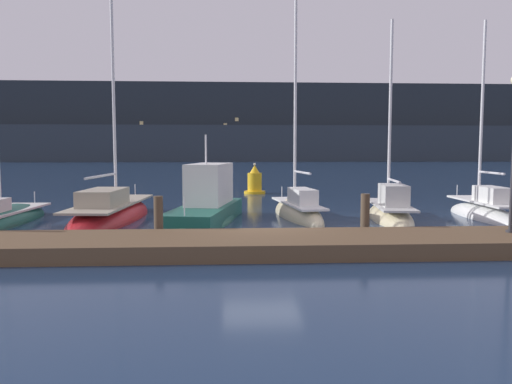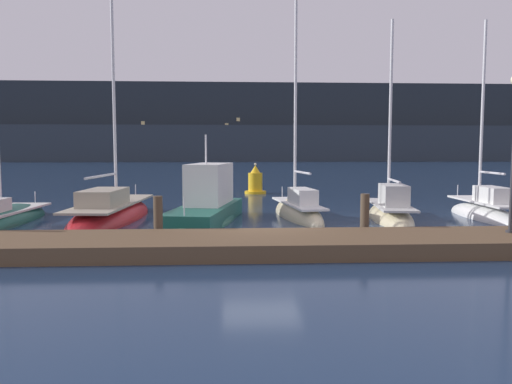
{
  "view_description": "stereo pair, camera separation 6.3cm",
  "coord_description": "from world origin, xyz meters",
  "px_view_note": "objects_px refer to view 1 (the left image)",
  "views": [
    {
      "loc": [
        -1.09,
        -15.75,
        2.86
      ],
      "look_at": [
        0.0,
        3.2,
        1.2
      ],
      "focal_mm": 35.0,
      "sensor_mm": 36.0,
      "label": 1
    },
    {
      "loc": [
        -1.03,
        -15.75,
        2.86
      ],
      "look_at": [
        0.0,
        3.2,
        1.2
      ],
      "focal_mm": 35.0,
      "sensor_mm": 36.0,
      "label": 2
    }
  ],
  "objects_px": {
    "motorboat_berth_3": "(206,212)",
    "channel_buoy": "(255,182)",
    "sailboat_berth_2": "(111,217)",
    "sailboat_berth_4": "(298,214)",
    "sailboat_berth_6": "(484,214)",
    "sailboat_berth_5": "(390,215)"
  },
  "relations": [
    {
      "from": "motorboat_berth_3",
      "to": "sailboat_berth_5",
      "type": "distance_m",
      "value": 7.37
    },
    {
      "from": "sailboat_berth_2",
      "to": "sailboat_berth_5",
      "type": "height_order",
      "value": "sailboat_berth_2"
    },
    {
      "from": "sailboat_berth_2",
      "to": "channel_buoy",
      "type": "relative_size",
      "value": 6.31
    },
    {
      "from": "sailboat_berth_2",
      "to": "motorboat_berth_3",
      "type": "relative_size",
      "value": 1.7
    },
    {
      "from": "sailboat_berth_4",
      "to": "sailboat_berth_6",
      "type": "bearing_deg",
      "value": -4.28
    },
    {
      "from": "sailboat_berth_5",
      "to": "channel_buoy",
      "type": "xyz_separation_m",
      "value": [
        -4.81,
        11.96,
        0.54
      ]
    },
    {
      "from": "channel_buoy",
      "to": "sailboat_berth_2",
      "type": "bearing_deg",
      "value": -119.27
    },
    {
      "from": "motorboat_berth_3",
      "to": "sailboat_berth_6",
      "type": "xyz_separation_m",
      "value": [
        11.36,
        0.46,
        -0.21
      ]
    },
    {
      "from": "sailboat_berth_6",
      "to": "channel_buoy",
      "type": "xyz_separation_m",
      "value": [
        -8.8,
        11.76,
        0.55
      ]
    },
    {
      "from": "sailboat_berth_4",
      "to": "motorboat_berth_3",
      "type": "bearing_deg",
      "value": -164.58
    },
    {
      "from": "sailboat_berth_4",
      "to": "sailboat_berth_5",
      "type": "relative_size",
      "value": 1.12
    },
    {
      "from": "sailboat_berth_2",
      "to": "channel_buoy",
      "type": "height_order",
      "value": "sailboat_berth_2"
    },
    {
      "from": "sailboat_berth_4",
      "to": "sailboat_berth_6",
      "type": "height_order",
      "value": "sailboat_berth_4"
    },
    {
      "from": "sailboat_berth_4",
      "to": "sailboat_berth_2",
      "type": "bearing_deg",
      "value": -178.32
    },
    {
      "from": "sailboat_berth_5",
      "to": "channel_buoy",
      "type": "bearing_deg",
      "value": 111.93
    },
    {
      "from": "motorboat_berth_3",
      "to": "sailboat_berth_6",
      "type": "relative_size",
      "value": 0.84
    },
    {
      "from": "sailboat_berth_2",
      "to": "channel_buoy",
      "type": "bearing_deg",
      "value": 60.73
    },
    {
      "from": "motorboat_berth_3",
      "to": "sailboat_berth_5",
      "type": "relative_size",
      "value": 0.84
    },
    {
      "from": "sailboat_berth_2",
      "to": "sailboat_berth_5",
      "type": "bearing_deg",
      "value": -2.78
    },
    {
      "from": "motorboat_berth_3",
      "to": "sailboat_berth_5",
      "type": "height_order",
      "value": "sailboat_berth_5"
    },
    {
      "from": "sailboat_berth_5",
      "to": "sailboat_berth_2",
      "type": "bearing_deg",
      "value": 177.22
    },
    {
      "from": "motorboat_berth_3",
      "to": "channel_buoy",
      "type": "bearing_deg",
      "value": 78.2
    }
  ]
}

